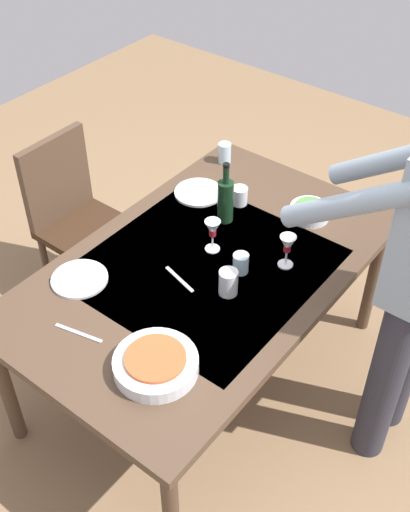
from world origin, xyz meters
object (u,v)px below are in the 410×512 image
Objects in this scene: wine_glass_left at (287,246)px; wine_glass_right at (213,230)px; side_bowl_salad at (310,211)px; wine_bottle at (225,200)px; dining_table at (205,276)px; water_cup_far_right at (240,196)px; dinner_plate_far at (80,279)px; chair_near at (74,212)px; serving_bowl_pasta at (156,364)px; water_cup_near_right at (241,263)px; water_cup_far_left at (225,153)px; water_cup_near_left at (228,282)px; dinner_plate_near at (199,192)px.

wine_glass_left is 0.32m from wine_glass_right.
wine_bottle is at bearing -49.22° from side_bowl_salad.
wine_glass_right is (-0.10, -0.04, 0.17)m from dining_table.
water_cup_far_right reaches higher than side_bowl_salad.
dinner_plate_far is (0.93, -0.51, -0.03)m from side_bowl_salad.
serving_bowl_pasta is (0.61, 1.10, 0.23)m from chair_near.
side_bowl_salad is (-0.34, -0.09, -0.07)m from wine_glass_left.
wine_bottle is (-0.22, 0.78, 0.30)m from chair_near.
dinner_plate_far is (0.38, -0.34, 0.07)m from dining_table.
wine_glass_left reaches higher than water_cup_near_right.
water_cup_far_left is 0.59m from side_bowl_salad.
chair_near reaches higher than wine_glass_right.
wine_glass_left is 0.82m from water_cup_far_left.
wine_glass_right is 0.27m from water_cup_near_left.
water_cup_near_right is 0.49m from side_bowl_salad.
dinner_plate_near is (-0.28, -0.30, -0.10)m from wine_glass_right.
wine_glass_left is (0.09, 0.38, -0.01)m from wine_bottle.
water_cup_far_left is 0.35× the size of serving_bowl_pasta.
wine_bottle is 2.85× the size of water_cup_far_left.
chair_near is 10.69× the size of water_cup_far_right.
wine_glass_right is 0.50× the size of serving_bowl_pasta.
dinner_plate_near is (-0.18, -0.60, -0.10)m from wine_glass_left.
dining_table is 19.71× the size of water_cup_far_right.
dinner_plate_near and dinner_plate_far have the same top height.
dining_table is at bearing 30.84° from water_cup_far_left.
water_cup_far_left reaches higher than dining_table.
water_cup_far_right reaches higher than dinner_plate_near.
chair_near is at bearing -64.63° from water_cup_far_right.
wine_glass_right is 0.68m from serving_bowl_pasta.
dining_table is 11.11× the size of wine_glass_right.
chair_near is 0.87m from wine_bottle.
chair_near is 5.06× the size of side_bowl_salad.
dining_table is at bearing -112.62° from water_cup_near_left.
wine_glass_right is at bearing -24.82° from side_bowl_salad.
dinner_plate_far is at bearing -47.31° from water_cup_near_right.
chair_near reaches higher than water_cup_far_left.
serving_bowl_pasta is (0.97, 0.34, -0.01)m from water_cup_far_right.
water_cup_far_left is at bearing -142.47° from water_cup_near_left.
water_cup_near_right is at bearing 77.46° from wine_glass_right.
wine_glass_right is at bearing 32.38° from water_cup_far_left.
chair_near is 1.28m from serving_bowl_pasta.
water_cup_near_right is (0.02, 1.04, 0.24)m from chair_near.
dinner_plate_near is 0.77m from dinner_plate_far.
wine_bottle is 1.96× the size of wine_glass_right.
water_cup_near_right is 1.01× the size of water_cup_far_right.
water_cup_near_right is at bearing -165.49° from water_cup_near_left.
chair_near reaches higher than dinner_plate_far.
wine_glass_left is 1.76× the size of water_cup_near_right.
water_cup_near_right is 0.37× the size of dinner_plate_near.
side_bowl_salad is (-0.25, 0.29, -0.08)m from wine_bottle.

